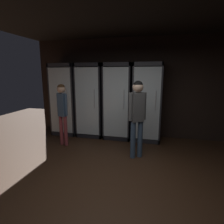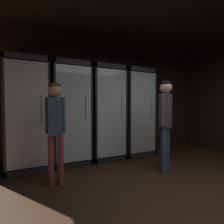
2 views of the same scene
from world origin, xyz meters
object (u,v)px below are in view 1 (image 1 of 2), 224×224
object	(u,v)px
shopper_far	(137,111)
shopper_near	(62,107)
cooler_center	(118,102)
cooler_far_left	(67,100)
cooler_left	(92,101)
cooler_right	(147,103)

from	to	relation	value
shopper_far	shopper_near	bearing A→B (deg)	171.82
shopper_far	cooler_center	bearing A→B (deg)	118.64
cooler_far_left	cooler_left	size ratio (longest dim) A/B	1.00
cooler_far_left	cooler_right	distance (m)	2.41
cooler_far_left	cooler_left	xyz separation A→B (m)	(0.80, 0.00, -0.01)
shopper_near	shopper_far	xyz separation A→B (m)	(1.89, -0.27, 0.03)
cooler_left	cooler_right	distance (m)	1.61
cooler_left	shopper_near	distance (m)	1.05
cooler_far_left	cooler_right	world-z (taller)	same
cooler_far_left	cooler_right	bearing A→B (deg)	0.04
shopper_near	shopper_far	world-z (taller)	shopper_far
cooler_far_left	cooler_center	xyz separation A→B (m)	(1.61, -0.00, -0.00)
shopper_far	cooler_right	bearing A→B (deg)	83.86
cooler_far_left	shopper_near	bearing A→B (deg)	-68.17
cooler_right	shopper_far	distance (m)	1.24
cooler_far_left	cooler_left	bearing A→B (deg)	0.01
cooler_center	cooler_far_left	bearing A→B (deg)	179.99
cooler_right	shopper_far	xyz separation A→B (m)	(-0.13, -1.23, 0.01)
shopper_far	cooler_far_left	bearing A→B (deg)	151.65
cooler_right	cooler_left	bearing A→B (deg)	-179.95
shopper_near	cooler_far_left	bearing A→B (deg)	111.83
cooler_right	shopper_near	distance (m)	2.24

